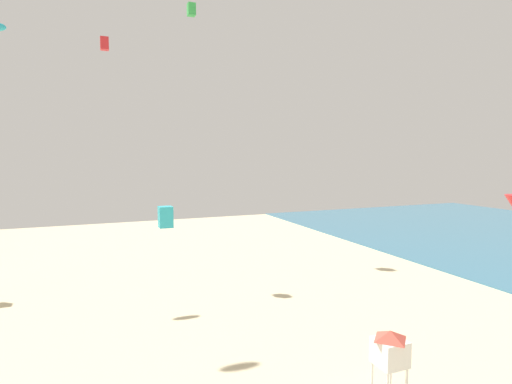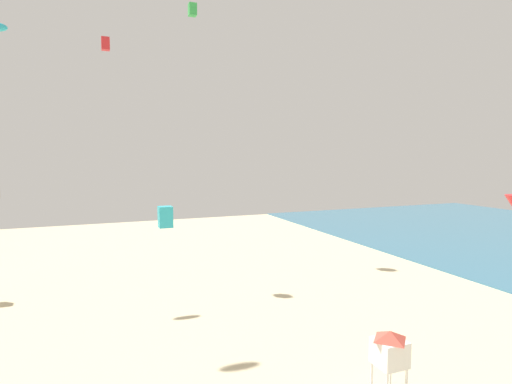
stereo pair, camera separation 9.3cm
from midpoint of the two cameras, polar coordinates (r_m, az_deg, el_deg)
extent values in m
cylinder|color=white|center=(18.02, 20.31, -23.69)|extent=(0.10, 0.10, 1.20)
cylinder|color=white|center=(18.11, 15.92, -23.43)|extent=(0.10, 0.10, 1.20)
cylinder|color=white|center=(18.62, 18.29, -22.65)|extent=(0.10, 0.10, 1.20)
cube|color=white|center=(17.56, 18.21, -20.41)|extent=(1.10, 1.10, 1.00)
pyramid|color=#D14C3D|center=(17.28, 18.28, -18.39)|extent=(1.10, 1.10, 0.35)
cube|color=#2DB7CC|center=(17.04, -12.33, -3.40)|extent=(0.54, 0.54, 0.86)
cube|color=green|center=(40.48, -8.75, 23.75)|extent=(0.68, 0.68, 1.07)
cube|color=red|center=(33.33, -20.11, 18.78)|extent=(0.57, 0.57, 0.90)
camera|label=1|loc=(0.05, -89.86, 0.01)|focal=28.79mm
camera|label=2|loc=(0.05, 90.14, -0.01)|focal=28.79mm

